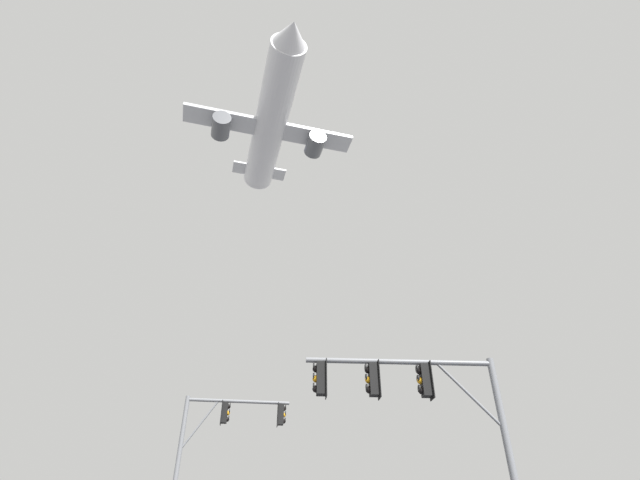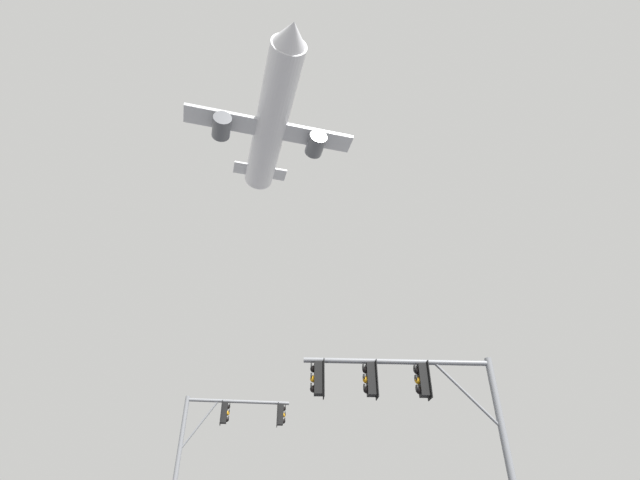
# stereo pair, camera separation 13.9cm
# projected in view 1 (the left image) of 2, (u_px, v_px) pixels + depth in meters

# --- Properties ---
(signal_pole_near) EXTENTS (5.51, 0.65, 5.51)m
(signal_pole_near) POSITION_uv_depth(u_px,v_px,m) (420.00, 401.00, 12.68)
(signal_pole_near) COLOR slate
(signal_pole_near) RESTS_ON ground
(signal_pole_far) EXTENTS (4.72, 0.97, 6.52)m
(signal_pole_far) POSITION_uv_depth(u_px,v_px,m) (218.00, 437.00, 20.28)
(signal_pole_far) COLOR slate
(signal_pole_far) RESTS_ON ground
(airplane) EXTENTS (18.52, 23.98, 6.58)m
(airplane) POSITION_uv_depth(u_px,v_px,m) (271.00, 122.00, 50.17)
(airplane) COLOR white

